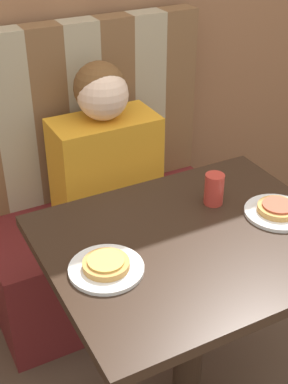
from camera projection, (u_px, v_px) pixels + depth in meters
name	position (u px, v px, depth m)	size (l,w,h in m)	color
booth_seat	(109.00, 252.00, 2.35)	(1.03, 0.53, 0.44)	#5B1919
booth_backrest	(83.00, 111.00, 2.21)	(1.03, 0.10, 0.73)	brown
dining_table	(194.00, 265.00, 1.64)	(0.89, 0.72, 0.73)	black
person	(104.00, 146.00, 2.08)	(0.41, 0.23, 0.63)	orange
plate_left	(106.00, 269.00, 1.46)	(0.21, 0.21, 0.01)	white
plate_right	(277.00, 213.00, 1.69)	(0.21, 0.21, 0.01)	white
pizza_left	(106.00, 264.00, 1.45)	(0.13, 0.13, 0.03)	#C68E47
pizza_right	(278.00, 208.00, 1.68)	(0.13, 0.13, 0.03)	#C68E47
drinking_cup	(214.00, 189.00, 1.72)	(0.06, 0.06, 0.11)	#B23328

